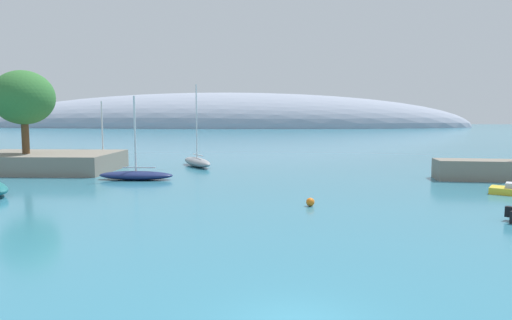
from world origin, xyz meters
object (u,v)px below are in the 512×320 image
sailboat_navy_near_shore (136,175)px  sailboat_grey_mid_mooring (197,162)px  sailboat_white_end_of_line (103,161)px  mooring_buoy_orange (310,202)px  tree_clump_shore (23,98)px

sailboat_navy_near_shore → sailboat_grey_mid_mooring: sailboat_grey_mid_mooring is taller
sailboat_navy_near_shore → sailboat_white_end_of_line: sailboat_navy_near_shore is taller
sailboat_navy_near_shore → mooring_buoy_orange: bearing=143.6°
tree_clump_shore → sailboat_grey_mid_mooring: (17.67, 6.16, -7.46)m
sailboat_navy_near_shore → sailboat_white_end_of_line: bearing=-56.5°
sailboat_white_end_of_line → sailboat_grey_mid_mooring: bearing=-117.3°
sailboat_white_end_of_line → tree_clump_shore: bearing=122.1°
sailboat_grey_mid_mooring → mooring_buoy_orange: bearing=177.3°
sailboat_white_end_of_line → mooring_buoy_orange: bearing=-157.4°
sailboat_grey_mid_mooring → sailboat_white_end_of_line: bearing=54.5°
tree_clump_shore → sailboat_navy_near_shore: size_ratio=1.12×
sailboat_white_end_of_line → mooring_buoy_orange: (23.81, -25.07, -0.24)m
tree_clump_shore → sailboat_grey_mid_mooring: bearing=19.2°
sailboat_navy_near_shore → mooring_buoy_orange: (15.78, -12.24, -0.20)m
sailboat_white_end_of_line → mooring_buoy_orange: size_ratio=13.66×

